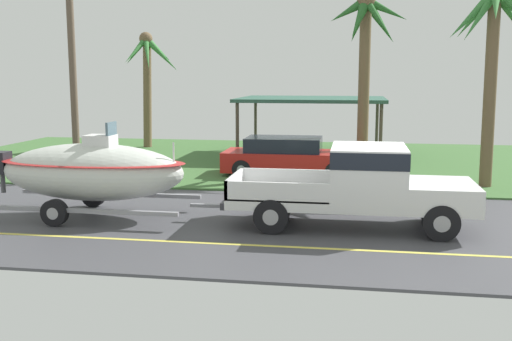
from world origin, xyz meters
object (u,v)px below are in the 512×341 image
Objects in this scene: palm_tree_near_left at (494,35)px; palm_tree_mid at (148,66)px; boat_on_trailer at (92,171)px; palm_tree_near_right at (366,42)px; utility_pole at (72,54)px; pickup_truck_towing at (367,183)px; carport_awning at (312,100)px; parked_sedan_near at (289,157)px.

palm_tree_mid is at bearing 148.94° from palm_tree_near_left.
palm_tree_near_right is (6.82, 8.18, 3.57)m from boat_on_trailer.
palm_tree_near_left is 0.78× the size of utility_pole.
boat_on_trailer is (-6.82, 0.00, 0.09)m from pickup_truck_towing.
palm_tree_mid reaches higher than boat_on_trailer.
utility_pole is (-7.49, -7.31, 1.78)m from carport_awning.
carport_awning is 0.77× the size of utility_pole.
parked_sedan_near is (-2.61, 7.03, -0.39)m from pickup_truck_towing.
pickup_truck_towing is 0.72× the size of utility_pole.
carport_awning is at bearing 85.39° from parked_sedan_near.
palm_tree_near_left is 13.57m from utility_pole.
boat_on_trailer is 6.55m from utility_pole.
palm_tree_near_right is (2.62, 1.15, 4.05)m from parked_sedan_near.
parked_sedan_near is 0.75× the size of carport_awning.
carport_awning is 0.98× the size of palm_tree_near_left.
palm_tree_near_left is (6.04, -6.50, 2.32)m from carport_awning.
boat_on_trailer is at bearing -151.35° from palm_tree_near_left.
boat_on_trailer is at bearing -120.86° from parked_sedan_near.
palm_tree_mid is 9.38m from utility_pole.
utility_pole reaches higher than palm_tree_mid.
carport_awning is 9.17m from palm_tree_near_left.
utility_pole is at bearing -135.71° from carport_awning.
palm_tree_near_left is 1.13× the size of palm_tree_mid.
boat_on_trailer reaches higher than pickup_truck_towing.
palm_tree_near_left reaches higher than boat_on_trailer.
palm_tree_mid is at bearing 93.99° from utility_pole.
palm_tree_near_left is (10.67, 5.83, 3.63)m from boat_on_trailer.
palm_tree_near_left is at bearing -10.54° from parked_sedan_near.
palm_tree_mid is at bearing 165.93° from carport_awning.
palm_tree_near_left reaches higher than palm_tree_mid.
parked_sedan_near is at bearing -156.36° from palm_tree_near_right.
pickup_truck_towing is 1.25× the size of parked_sedan_near.
parked_sedan_near is 0.58× the size of utility_pole.
pickup_truck_towing is 8.96m from palm_tree_near_right.
palm_tree_mid is (-8.14, 2.04, 1.51)m from carport_awning.
carport_awning is at bearing 132.89° from palm_tree_near_left.
boat_on_trailer is 1.08× the size of palm_tree_mid.
carport_awning is 1.11× the size of palm_tree_mid.
parked_sedan_near is at bearing 15.88° from utility_pole.
parked_sedan_near is at bearing 110.38° from pickup_truck_towing.
palm_tree_near_right is (-3.85, 2.35, -0.06)m from palm_tree_near_left.
palm_tree_near_left is 16.58m from palm_tree_mid.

